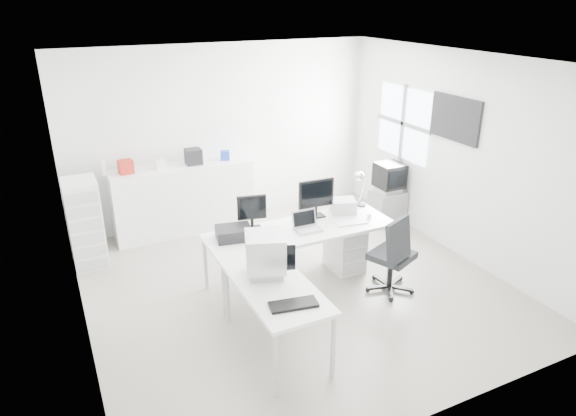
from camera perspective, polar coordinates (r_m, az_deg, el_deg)
name	(u,v)px	position (r m, az deg, el deg)	size (l,w,h in m)	color
floor	(295,285)	(6.66, 0.76, -8.56)	(5.00, 5.00, 0.01)	#B1AF9F
ceiling	(296,60)	(5.74, 0.91, 16.11)	(5.00, 5.00, 0.01)	white
back_wall	(225,135)	(8.27, -7.06, 8.11)	(5.00, 0.02, 2.80)	silver
left_wall	(69,220)	(5.49, -23.20, -1.27)	(0.02, 5.00, 2.80)	silver
right_wall	(457,156)	(7.47, 18.31, 5.54)	(0.02, 5.00, 2.80)	silver
window	(403,123)	(8.27, 12.68, 9.16)	(0.02, 1.20, 1.10)	white
wall_picture	(455,119)	(7.40, 18.08, 9.43)	(0.04, 0.90, 0.60)	black
main_desk	(300,255)	(6.58, 1.39, -5.27)	(2.40, 0.80, 0.75)	white
side_desk	(276,317)	(5.41, -1.35, -12.03)	(0.70, 1.40, 0.75)	white
drawer_pedestal	(345,248)	(6.96, 6.34, -4.43)	(0.40, 0.50, 0.60)	white
inkjet_printer	(234,233)	(6.16, -6.06, -2.78)	(0.41, 0.32, 0.15)	black
lcd_monitor_small	(252,212)	(6.32, -4.04, -0.50)	(0.36, 0.21, 0.45)	black
lcd_monitor_large	(316,199)	(6.66, 3.14, 1.06)	(0.49, 0.20, 0.51)	black
laptop	(308,222)	(6.30, 2.26, -1.57)	(0.36, 0.37, 0.24)	#B7B7BA
white_keyboard	(351,223)	(6.59, 7.06, -1.67)	(0.42, 0.13, 0.02)	white
white_mouse	(369,216)	(6.77, 8.98, -0.87)	(0.06, 0.06, 0.06)	white
laser_printer	(343,206)	(6.89, 6.14, 0.24)	(0.32, 0.27, 0.18)	#AEAEAE
desk_lamp	(362,190)	(7.08, 8.26, 2.04)	(0.16, 0.16, 0.48)	silver
crt_monitor	(265,254)	(5.29, -2.54, -5.15)	(0.42, 0.42, 0.48)	#B7B7BA
black_keyboard	(293,304)	(4.89, 0.60, -10.67)	(0.46, 0.18, 0.03)	black
office_chair	(392,252)	(6.44, 11.49, -4.81)	(0.61, 0.61, 1.06)	#25272A
tv_cabinet	(387,207)	(8.45, 10.94, 0.11)	(0.50, 0.41, 0.55)	slate
crt_tv	(389,178)	(8.27, 11.20, 3.30)	(0.50, 0.48, 0.45)	black
sideboard	(184,199)	(8.08, -11.50, 1.01)	(2.14, 0.53, 1.07)	white
clutter_box_a	(126,167)	(7.74, -17.59, 4.39)	(0.20, 0.17, 0.20)	#A22217
clutter_box_b	(161,164)	(7.82, -13.96, 4.74)	(0.13, 0.11, 0.13)	white
clutter_box_c	(193,157)	(7.92, -10.47, 5.64)	(0.24, 0.21, 0.24)	black
clutter_box_d	(225,155)	(8.07, -7.02, 5.82)	(0.14, 0.12, 0.14)	#193BB4
clutter_bottle	(103,168)	(7.74, -19.83, 4.19)	(0.07, 0.07, 0.22)	white
filing_cabinet	(85,223)	(7.39, -21.60, -1.61)	(0.43, 0.51, 1.23)	white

